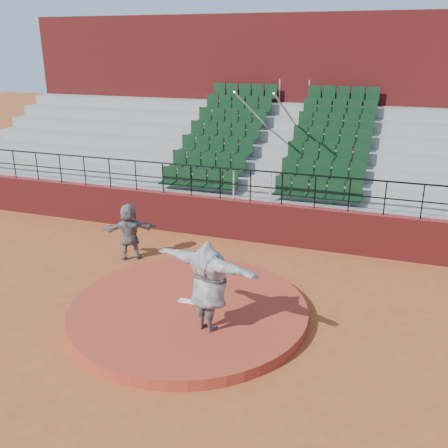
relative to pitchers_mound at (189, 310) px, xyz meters
The scene contains 9 objects.
ground 0.12m from the pitchers_mound, ahead, with size 90.00×90.00×0.00m, color #9E4C23.
pitchers_mound is the anchor object (origin of this frame).
pitching_rubber 0.21m from the pitchers_mound, 90.00° to the left, with size 0.60×0.15×0.03m, color white.
boundary_wall 5.03m from the pitchers_mound, 90.00° to the left, with size 24.00×0.30×1.30m, color maroon.
wall_railing 5.35m from the pitchers_mound, 90.00° to the left, with size 24.04×0.05×1.03m.
seating_deck 8.75m from the pitchers_mound, 90.00° to the left, with size 24.00×5.97×4.63m.
press_box_facade 13.06m from the pitchers_mound, 90.00° to the left, with size 24.00×3.00×7.10m, color maroon.
pitcher 1.58m from the pitchers_mound, 43.55° to the right, with size 2.48×0.67×2.02m, color black.
fielder 3.86m from the pitchers_mound, 139.55° to the left, with size 1.56×0.50×1.68m, color black.
Camera 1 is at (4.13, -9.37, 5.95)m, focal length 40.00 mm.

